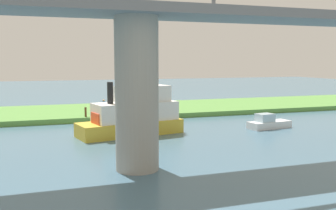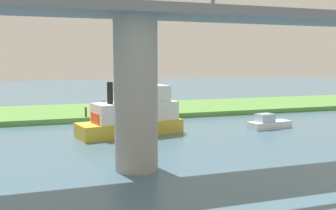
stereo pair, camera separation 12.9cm
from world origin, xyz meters
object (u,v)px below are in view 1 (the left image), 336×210
at_px(mooring_post, 86,112).
at_px(motorboat_red, 268,123).
at_px(riverboat_paddlewheel, 142,116).
at_px(houseboat_blue, 134,115).
at_px(person_on_bank, 104,106).
at_px(bridge_pylon, 137,94).

xyz_separation_m(mooring_post, motorboat_red, (-14.39, 8.52, -0.49)).
bearing_deg(motorboat_red, riverboat_paddlewheel, -33.63).
distance_m(houseboat_blue, riverboat_paddlewheel, 5.69).
height_order(houseboat_blue, riverboat_paddlewheel, houseboat_blue).
xyz_separation_m(person_on_bank, riverboat_paddlewheel, (-2.85, 4.36, -0.59)).
relative_size(motorboat_red, riverboat_paddlewheel, 0.75).
distance_m(person_on_bank, riverboat_paddlewheel, 5.24).
bearing_deg(person_on_bank, riverboat_paddlewheel, 123.16).
bearing_deg(motorboat_red, bridge_pylon, 31.87).
xyz_separation_m(bridge_pylon, person_on_bank, (-1.43, -19.20, -2.82)).
bearing_deg(motorboat_red, person_on_bank, -40.87).
xyz_separation_m(houseboat_blue, riverboat_paddlewheel, (-2.11, -5.20, -0.94)).
xyz_separation_m(bridge_pylon, mooring_post, (0.65, -17.06, -3.07)).
bearing_deg(person_on_bank, mooring_post, 45.82).
distance_m(bridge_pylon, riverboat_paddlewheel, 15.81).
distance_m(mooring_post, motorboat_red, 16.73).
bearing_deg(mooring_post, houseboat_blue, 110.76).
distance_m(bridge_pylon, motorboat_red, 16.57).
height_order(bridge_pylon, mooring_post, bridge_pylon).
bearing_deg(bridge_pylon, motorboat_red, -148.13).
bearing_deg(mooring_post, motorboat_red, 149.36).
relative_size(mooring_post, motorboat_red, 0.22).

